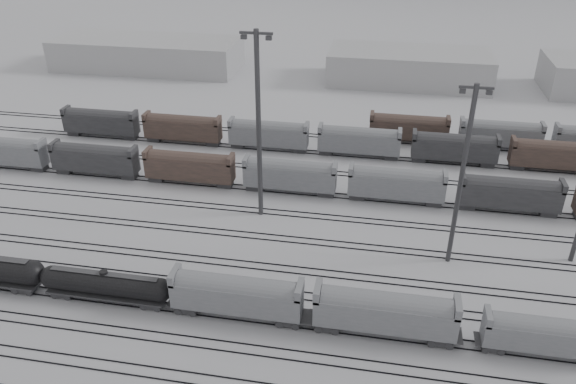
% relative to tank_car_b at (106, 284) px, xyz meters
% --- Properties ---
extents(ground, '(900.00, 900.00, 0.00)m').
position_rel_tank_car_b_xyz_m(ground, '(25.72, -1.00, -2.39)').
color(ground, silver).
rests_on(ground, ground).
extents(tracks, '(220.00, 71.50, 0.16)m').
position_rel_tank_car_b_xyz_m(tracks, '(25.72, 16.50, -2.31)').
color(tracks, black).
rests_on(tracks, ground).
extents(tank_car_b, '(16.68, 2.78, 4.12)m').
position_rel_tank_car_b_xyz_m(tank_car_b, '(0.00, 0.00, 0.00)').
color(tank_car_b, '#262629').
rests_on(tank_car_b, ground).
extents(hopper_car_a, '(15.23, 3.03, 5.45)m').
position_rel_tank_car_b_xyz_m(hopper_car_a, '(16.17, -0.00, 0.98)').
color(hopper_car_a, '#262629').
rests_on(hopper_car_a, ground).
extents(hopper_car_b, '(15.62, 3.10, 5.59)m').
position_rel_tank_car_b_xyz_m(hopper_car_b, '(32.91, -0.00, 1.07)').
color(hopper_car_b, '#262629').
rests_on(hopper_car_b, ground).
extents(hopper_car_c, '(13.35, 2.65, 4.77)m').
position_rel_tank_car_b_xyz_m(hopper_car_c, '(49.94, 0.00, 0.56)').
color(hopper_car_c, '#262629').
rests_on(hopper_car_c, ground).
extents(light_mast_b, '(4.47, 0.71, 27.91)m').
position_rel_tank_car_b_xyz_m(light_mast_b, '(13.62, 23.25, 12.42)').
color(light_mast_b, '#39393B').
rests_on(light_mast_b, ground).
extents(light_mast_c, '(3.92, 0.63, 24.50)m').
position_rel_tank_car_b_xyz_m(light_mast_c, '(40.99, 15.91, 10.61)').
color(light_mast_c, '#39393B').
rests_on(light_mast_c, ground).
extents(bg_string_near, '(151.00, 3.00, 5.60)m').
position_rel_tank_car_b_xyz_m(bg_string_near, '(33.72, 31.00, 0.41)').
color(bg_string_near, slate).
rests_on(bg_string_near, ground).
extents(bg_string_mid, '(151.00, 3.00, 5.60)m').
position_rel_tank_car_b_xyz_m(bg_string_mid, '(43.72, 47.00, 0.41)').
color(bg_string_mid, '#262629').
rests_on(bg_string_mid, ground).
extents(bg_string_far, '(66.00, 3.00, 5.60)m').
position_rel_tank_car_b_xyz_m(bg_string_far, '(61.22, 55.00, 0.41)').
color(bg_string_far, '#503C33').
rests_on(bg_string_far, ground).
extents(warehouse_left, '(50.00, 18.00, 8.00)m').
position_rel_tank_car_b_xyz_m(warehouse_left, '(-34.28, 94.00, 1.61)').
color(warehouse_left, '#ACACAF').
rests_on(warehouse_left, ground).
extents(warehouse_mid, '(40.00, 18.00, 8.00)m').
position_rel_tank_car_b_xyz_m(warehouse_mid, '(35.72, 94.00, 1.61)').
color(warehouse_mid, '#ACACAF').
rests_on(warehouse_mid, ground).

